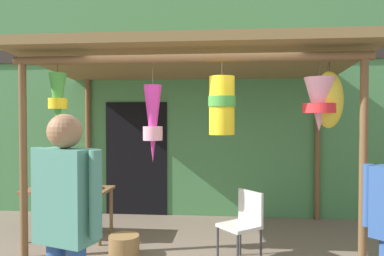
% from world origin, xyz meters
% --- Properties ---
extents(shop_facade, '(11.77, 0.29, 4.57)m').
position_xyz_m(shop_facade, '(-0.01, 2.26, 2.28)').
color(shop_facade, '#47844C').
rests_on(shop_facade, ground_plane).
extents(market_stall_canopy, '(4.50, 2.62, 2.68)m').
position_xyz_m(market_stall_canopy, '(0.03, 0.87, 2.36)').
color(market_stall_canopy, brown).
rests_on(market_stall_canopy, ground_plane).
extents(display_table, '(1.20, 0.61, 0.71)m').
position_xyz_m(display_table, '(-1.85, 0.74, 0.63)').
color(display_table, brown).
rests_on(display_table, ground_plane).
extents(flower_heap_on_table, '(0.81, 0.57, 0.17)m').
position_xyz_m(flower_heap_on_table, '(-1.83, 0.72, 0.80)').
color(flower_heap_on_table, orange).
rests_on(flower_heap_on_table, display_table).
extents(folding_chair, '(0.56, 0.56, 0.84)m').
position_xyz_m(folding_chair, '(0.62, 0.10, 0.50)').
color(folding_chair, beige).
rests_on(folding_chair, ground_plane).
extents(wicker_basket_by_table, '(0.38, 0.38, 0.26)m').
position_xyz_m(wicker_basket_by_table, '(-0.86, 0.14, 0.13)').
color(wicker_basket_by_table, olive).
rests_on(wicker_basket_by_table, ground_plane).
extents(wicker_basket_spare, '(0.42, 0.42, 0.27)m').
position_xyz_m(wicker_basket_spare, '(-1.43, -0.22, 0.14)').
color(wicker_basket_spare, brown).
rests_on(wicker_basket_spare, ground_plane).
extents(vendor_in_orange, '(0.57, 0.33, 1.75)m').
position_xyz_m(vendor_in_orange, '(-0.69, -1.90, 1.04)').
color(vendor_in_orange, '#2D5193').
rests_on(vendor_in_orange, ground_plane).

